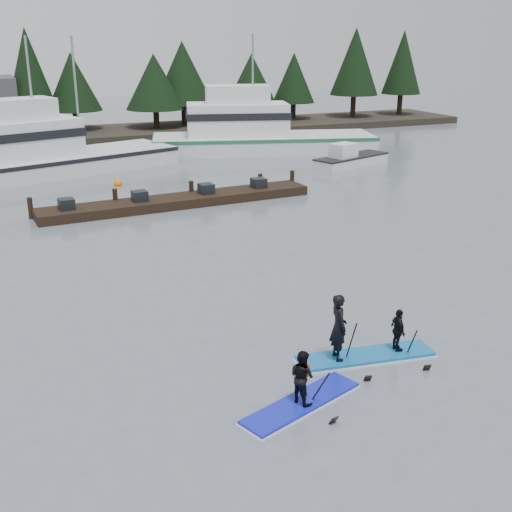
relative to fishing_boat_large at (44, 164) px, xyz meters
name	(u,v)px	position (x,y,z in m)	size (l,w,h in m)	color
ground	(347,365)	(4.68, -28.14, -0.67)	(160.00, 160.00, 0.00)	slate
far_shore	(86,135)	(4.68, 13.86, -0.37)	(70.00, 8.00, 0.60)	#2D281E
treeline	(86,139)	(4.68, 13.86, -0.67)	(60.00, 4.00, 8.00)	black
fishing_boat_large	(44,164)	(0.00, 0.00, 0.00)	(16.21, 8.77, 9.05)	silver
fishing_boat_medium	(257,143)	(15.22, 2.36, 0.00)	(16.55, 8.77, 9.27)	silver
skiff	(351,161)	(18.83, -4.88, -0.34)	(5.65, 1.69, 0.66)	silver
floating_dock	(179,201)	(5.42, -10.50, -0.44)	(13.93, 1.86, 0.46)	black
buoy_c	(360,163)	(19.99, -4.14, -0.67)	(0.64, 0.64, 0.64)	orange
buoy_b	(118,186)	(3.52, -4.81, -0.67)	(0.49, 0.49, 0.49)	orange
paddleboard_solo	(302,388)	(2.73, -29.40, -0.20)	(3.30, 1.82, 1.85)	#1420C1
paddleboard_duo	(361,338)	(5.16, -28.00, -0.06)	(3.77, 1.49, 2.39)	#1264AD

